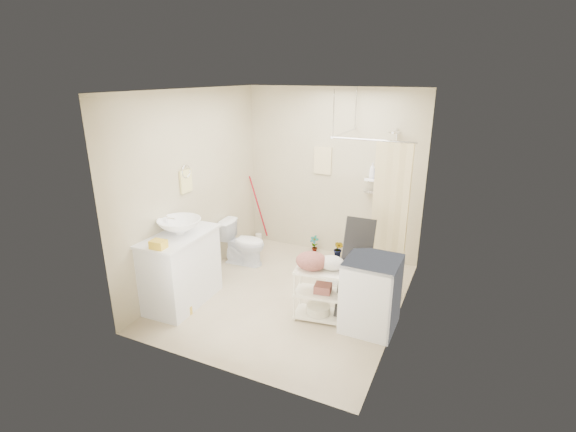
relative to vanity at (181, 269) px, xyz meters
name	(u,v)px	position (x,y,z in m)	size (l,w,h in m)	color
floor	(289,295)	(1.16, 0.71, -0.46)	(3.20, 3.20, 0.00)	#BDAE8E
ceiling	(289,90)	(1.16, 0.71, 2.14)	(2.80, 3.20, 0.04)	silver
wall_back	(332,174)	(1.16, 2.31, 0.84)	(2.80, 0.04, 2.60)	#C0B594
wall_front	(213,249)	(1.16, -0.89, 0.84)	(2.80, 0.04, 2.60)	#C0B594
wall_left	(195,188)	(-0.24, 0.71, 0.84)	(0.04, 3.20, 2.60)	#C0B594
wall_right	(406,217)	(2.56, 0.71, 0.84)	(0.04, 3.20, 2.60)	#C0B594
vanity	(181,269)	(0.00, 0.00, 0.00)	(0.59, 1.05, 0.92)	silver
sink	(179,226)	(0.00, 0.04, 0.55)	(0.53, 0.53, 0.18)	white
counter_basket	(158,244)	(0.08, -0.43, 0.51)	(0.17, 0.13, 0.09)	gold
floor_basket	(182,309)	(0.18, -0.26, -0.39)	(0.28, 0.22, 0.15)	gold
toilet	(244,242)	(0.12, 1.32, -0.12)	(0.38, 0.67, 0.68)	white
mop	(258,209)	(-0.13, 2.24, 0.11)	(0.11, 0.11, 1.15)	#A50519
potted_plant_a	(314,244)	(0.95, 2.14, -0.32)	(0.15, 0.10, 0.29)	brown
potted_plant_b	(338,249)	(1.38, 2.12, -0.32)	(0.16, 0.13, 0.29)	brown
hanging_towel	(323,161)	(1.01, 2.29, 1.04)	(0.28, 0.03, 0.42)	beige
towel_ring	(186,180)	(-0.22, 0.51, 1.01)	(0.04, 0.22, 0.34)	#EDE18B
tp_holder	(202,228)	(-0.20, 0.76, 0.26)	(0.08, 0.12, 0.14)	white
shower	(377,206)	(2.01, 1.76, 0.59)	(1.10, 1.10, 2.10)	white
shampoo_bottle_a	(372,171)	(1.81, 2.22, 0.97)	(0.09, 0.09, 0.22)	white
shampoo_bottle_b	(376,173)	(1.87, 2.23, 0.94)	(0.08, 0.08, 0.17)	#3D4CA9
washing_machine	(371,294)	(2.30, 0.46, -0.04)	(0.58, 0.60, 0.85)	white
laundry_rack	(319,289)	(1.70, 0.38, -0.08)	(0.55, 0.32, 0.76)	white
ironing_board	(355,268)	(2.06, 0.63, 0.16)	(0.35, 0.10, 1.24)	black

